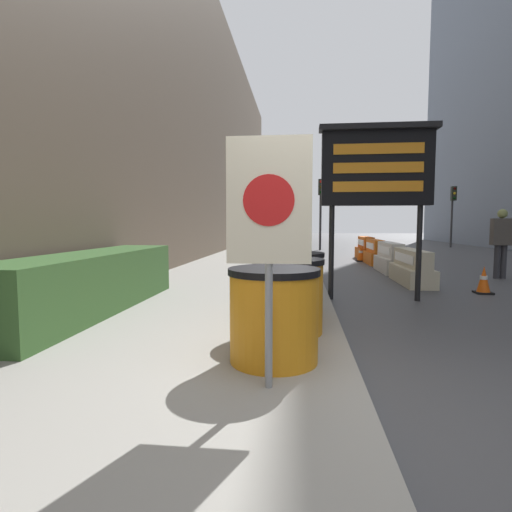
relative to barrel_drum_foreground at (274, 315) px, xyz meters
name	(u,v)px	position (x,y,z in m)	size (l,w,h in m)	color
ground_plane	(372,423)	(0.76, -0.80, -0.59)	(120.00, 120.00, 0.00)	#474749
sidewalk_left	(98,399)	(-1.31, -0.80, -0.51)	(4.14, 56.00, 0.15)	gray
building_left_facade	(179,90)	(-3.58, 9.00, 5.05)	(0.40, 50.40, 11.28)	brown
hedge_strip	(92,282)	(-2.78, 1.84, -0.01)	(0.90, 4.25, 0.86)	#335628
barrel_drum_foreground	(274,315)	(0.00, 0.00, 0.00)	(0.85, 0.85, 0.87)	orange
barrel_drum_middle	(288,295)	(0.10, 1.02, 0.00)	(0.85, 0.85, 0.87)	orange
barrel_drum_back	(294,283)	(0.16, 2.03, 0.00)	(0.85, 0.85, 0.87)	orange
warning_sign	(269,217)	(0.00, -0.62, 0.89)	(0.64, 0.08, 1.93)	gray
message_board	(377,169)	(1.63, 3.98, 1.85)	(2.11, 0.36, 3.22)	black
jersey_barrier_cream	(412,269)	(2.91, 6.21, -0.23)	(0.61, 2.09, 0.82)	beige
jersey_barrier_white	(390,259)	(2.91, 8.52, -0.20)	(0.60, 1.97, 0.88)	silver
jersey_barrier_orange_near	(375,253)	(2.91, 10.91, -0.21)	(0.57, 1.75, 0.87)	orange
jersey_barrier_orange_far	(366,249)	(2.91, 12.91, -0.19)	(0.63, 1.79, 0.91)	orange
traffic_cone_near	(484,280)	(3.99, 4.92, -0.31)	(0.32, 0.32, 0.57)	black
traffic_cone_mid	(361,253)	(2.58, 11.92, -0.28)	(0.35, 0.35, 0.63)	black
traffic_light_near_curb	(321,199)	(1.36, 18.29, 2.18)	(0.28, 0.45, 3.82)	#2D2D30
traffic_light_far_side	(453,203)	(9.38, 21.60, 2.07)	(0.28, 0.45, 3.66)	#2D2D30
pedestrian_worker	(501,238)	(5.46, 7.39, 0.48)	(0.50, 0.32, 1.81)	#333338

